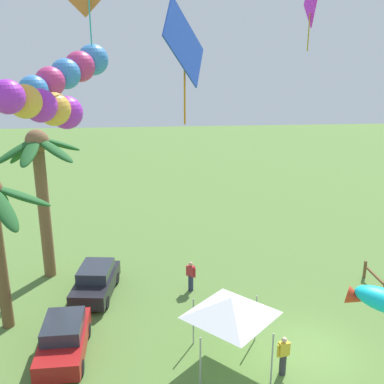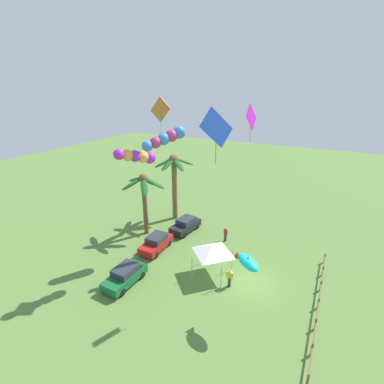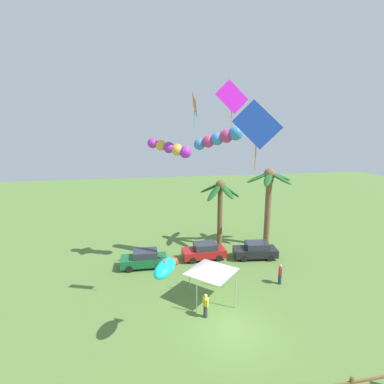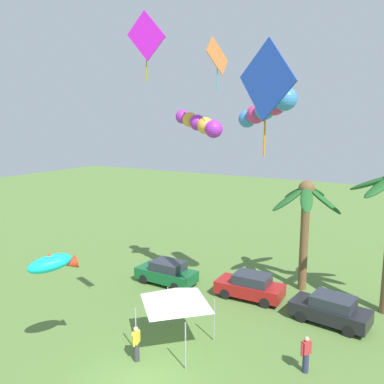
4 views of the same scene
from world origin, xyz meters
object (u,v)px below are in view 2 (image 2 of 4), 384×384
Objects in this scene: kite_diamond_2 at (216,128)px; kite_tube_3 at (166,138)px; kite_diamond_4 at (160,110)px; festival_tent at (213,249)px; parked_car_1 at (156,243)px; spectator_0 at (230,278)px; palm_tree_0 at (174,172)px; kite_tube_0 at (137,156)px; parked_car_2 at (186,225)px; spectator_1 at (225,234)px; kite_fish_1 at (247,261)px; parked_car_0 at (125,276)px; palm_tree_1 at (144,190)px; kite_diamond_5 at (251,118)px.

kite_diamond_2 is 1.31× the size of kite_tube_3.
festival_tent is at bearing -86.35° from kite_diamond_4.
parked_car_1 is 8.55m from spectator_0.
festival_tent is at bearing -133.52° from palm_tree_0.
kite_tube_3 is (4.02, -0.07, 0.77)m from kite_tube_0.
kite_tube_3 reaches higher than parked_car_2.
kite_fish_1 is (-9.16, -4.84, 3.77)m from spectator_1.
festival_tent is at bearing -99.08° from parked_car_1.
spectator_0 is at bearing -142.43° from kite_diamond_2.
kite_tube_3 reaches higher than spectator_0.
kite_diamond_4 is (-6.03, -1.24, 12.76)m from parked_car_2.
spectator_0 is (3.57, -7.69, 0.06)m from parked_car_0.
parked_car_1 is at bearing 55.89° from kite_diamond_4.
kite_diamond_2 is (2.42, -5.03, 11.13)m from parked_car_1.
kite_diamond_2 is at bearing -117.87° from parked_car_2.
festival_tent is (-5.70, -1.02, 1.65)m from spectator_1.
palm_tree_1 is 1.86× the size of kite_tube_3.
palm_tree_0 is at bearing 54.51° from kite_diamond_5.
parked_car_2 is at bearing 45.13° from festival_tent.
festival_tent is 10.13m from kite_diamond_2.
spectator_1 is 14.47m from kite_diamond_4.
festival_tent is 1.05× the size of kite_diamond_4.
parked_car_1 is at bearing 171.29° from parked_car_2.
kite_fish_1 is at bearing -117.18° from palm_tree_1.
palm_tree_0 is 9.34m from spectator_1.
parked_car_2 is at bearing -8.71° from parked_car_1.
kite_tube_0 is at bearing -179.60° from parked_car_2.
parked_car_0 and parked_car_2 have the same top height.
kite_fish_1 reaches higher than spectator_1.
kite_diamond_4 reaches higher than parked_car_2.
kite_diamond_2 is (-4.63, -7.06, 6.02)m from palm_tree_0.
kite_diamond_4 is at bearing -17.58° from parked_car_0.
kite_diamond_2 is 5.11m from kite_diamond_4.
palm_tree_0 is 1.95× the size of parked_car_2.
kite_tube_3 reaches higher than festival_tent.
kite_diamond_2 is (-2.28, -4.31, 11.13)m from parked_car_2.
kite_diamond_4 is at bearing -35.07° from kite_tube_0.
kite_tube_3 is at bearing -39.89° from parked_car_1.
spectator_0 is at bearing -95.01° from kite_diamond_4.
parked_car_1 is at bearing 85.49° from kite_diamond_5.
kite_diamond_2 is at bearing 37.32° from kite_fish_1.
kite_tube_0 is 0.94× the size of kite_tube_3.
kite_diamond_2 is at bearing -64.27° from parked_car_1.
kite_diamond_2 reaches higher than parked_car_0.
palm_tree_1 is 4.29× the size of spectator_0.
kite_diamond_5 is at bearing -73.99° from kite_tube_0.
spectator_0 is 0.63× the size of kite_diamond_5.
kite_tube_3 is 1.35× the size of kite_diamond_4.
kite_fish_1 is (-4.50, -10.30, 3.83)m from parked_car_1.
festival_tent reaches higher than parked_car_1.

